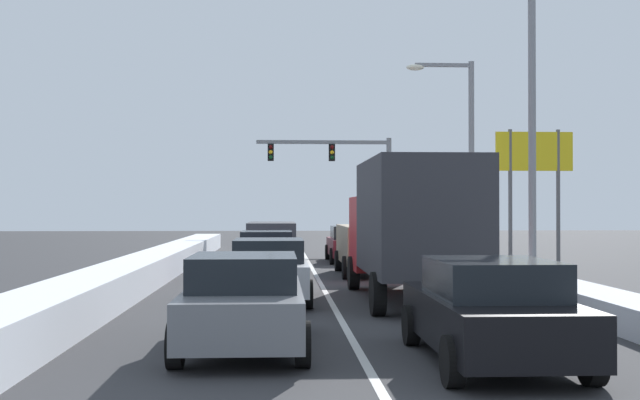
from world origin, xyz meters
name	(u,v)px	position (x,y,z in m)	size (l,w,h in m)	color
ground_plane	(327,294)	(0.00, 15.53, 0.00)	(120.00, 120.00, 0.00)	#333335
lane_stripe_between_right_lane_and_center_lane	(319,281)	(0.00, 19.41, 0.00)	(0.14, 42.70, 0.01)	silver
snow_bank_right_shoulder	(488,271)	(5.30, 19.41, 0.28)	(1.24, 42.70, 0.55)	white
snow_bank_left_shoulder	(147,269)	(-5.30, 19.41, 0.40)	(1.39, 42.70, 0.80)	white
sedan_black_right_lane_nearest	(490,311)	(1.81, 6.19, 0.76)	(2.00, 4.50, 1.51)	black
box_truck_right_lane_second	(412,223)	(1.94, 13.76, 1.90)	(2.53, 7.20, 3.36)	maroon
suv_tan_right_lane_third	(370,245)	(1.85, 21.59, 1.02)	(2.16, 4.90, 1.67)	#937F60
sedan_maroon_right_lane_fourth	(351,244)	(1.80, 28.16, 0.76)	(2.00, 4.50, 1.51)	maroon
sedan_gray_center_lane_nearest	(244,301)	(-1.81, 7.54, 0.76)	(2.00, 4.50, 1.51)	slate
sedan_silver_center_lane_second	(269,270)	(-1.49, 14.07, 0.76)	(2.00, 4.50, 1.51)	#B7BABF
sedan_navy_center_lane_third	(267,254)	(-1.65, 20.93, 0.76)	(2.00, 4.50, 1.51)	navy
suv_charcoal_center_lane_fourth	(272,238)	(-1.55, 28.09, 1.02)	(2.16, 4.90, 1.67)	#38383D
traffic_light_gantry	(347,168)	(2.57, 38.81, 4.50)	(7.54, 0.47, 6.20)	slate
street_lamp_right_mid	(521,97)	(5.77, 17.47, 5.50)	(2.66, 0.36, 9.34)	gray
street_lamp_right_far	(462,143)	(5.86, 25.23, 4.78)	(2.66, 0.36, 7.97)	gray
roadside_sign_right	(534,165)	(9.23, 26.86, 4.02)	(3.20, 0.16, 5.50)	#59595B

